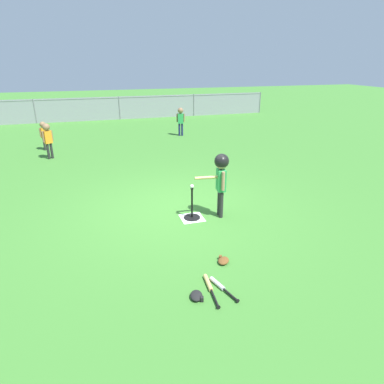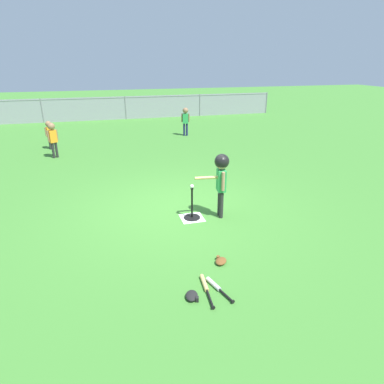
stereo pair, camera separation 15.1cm
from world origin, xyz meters
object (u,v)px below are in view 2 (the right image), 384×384
fielder_deep_right (53,135)px  batting_tee (192,214)px  fielder_deep_center (185,118)px  glove_by_plate (221,261)px  baseball_on_tee (192,186)px  batter_child (221,173)px  glove_near_bats (192,296)px  fielder_deep_left (49,131)px  spare_bat_silver (216,286)px  spare_bat_wood (205,286)px

fielder_deep_right → batting_tee: bearing=-60.5°
fielder_deep_center → glove_by_plate: size_ratio=4.12×
baseball_on_tee → fielder_deep_center: size_ratio=0.07×
batter_child → glove_near_bats: bearing=-118.2°
fielder_deep_left → fielder_deep_right: bearing=-78.7°
fielder_deep_left → spare_bat_silver: fielder_deep_left is taller
fielder_deep_right → spare_bat_silver: fielder_deep_right is taller
batter_child → fielder_deep_center: bearing=80.7°
baseball_on_tee → glove_by_plate: (0.01, -1.61, -0.63)m
fielder_deep_right → glove_by_plate: fielder_deep_right is taller
fielder_deep_right → glove_by_plate: size_ratio=4.05×
baseball_on_tee → fielder_deep_left: fielder_deep_left is taller
fielder_deep_right → spare_bat_silver: (2.75, -7.49, -0.68)m
fielder_deep_left → glove_near_bats: bearing=-73.4°
fielder_deep_left → batting_tee: bearing=-63.5°
batting_tee → fielder_deep_right: 6.14m
baseball_on_tee → batter_child: bearing=-6.5°
spare_bat_silver → glove_near_bats: 0.39m
baseball_on_tee → glove_near_bats: (-0.63, -2.27, -0.63)m
fielder_deep_center → spare_bat_silver: size_ratio=1.96×
baseball_on_tee → spare_bat_wood: (-0.40, -2.13, -0.64)m
baseball_on_tee → fielder_deep_center: (1.77, 7.41, 0.05)m
batter_child → fielder_deep_center: 7.57m
batting_tee → fielder_deep_center: 7.64m
batter_child → glove_near_bats: size_ratio=4.95×
batter_child → spare_bat_wood: bearing=-114.8°
baseball_on_tee → glove_by_plate: bearing=-89.6°
batting_tee → glove_by_plate: batting_tee is taller
batting_tee → glove_near_bats: (-0.63, -2.27, -0.06)m
batting_tee → fielder_deep_left: bearing=116.5°
baseball_on_tee → spare_bat_wood: size_ratio=0.11×
batter_child → spare_bat_silver: 2.42m
glove_near_bats → fielder_deep_left: bearing=106.6°
batting_tee → glove_by_plate: bearing=-89.6°
fielder_deep_left → glove_near_bats: (2.61, -8.78, -0.59)m
fielder_deep_right → spare_bat_wood: (2.61, -7.44, -0.68)m
spare_bat_wood → fielder_deep_right: bearing=109.3°
glove_by_plate → fielder_deep_left: bearing=111.8°
batting_tee → baseball_on_tee: 0.57m
fielder_deep_left → fielder_deep_right: 1.21m
fielder_deep_center → glove_near_bats: (-2.40, -9.68, -0.68)m
glove_near_bats → spare_bat_silver: bearing=16.3°
batter_child → spare_bat_silver: bearing=-111.1°
batter_child → fielder_deep_left: (-3.80, 6.57, -0.28)m
batting_tee → spare_bat_silver: size_ratio=1.10×
spare_bat_silver → batter_child: bearing=68.9°
baseball_on_tee → batter_child: size_ratio=0.06×
fielder_deep_center → glove_by_plate: 9.22m
batting_tee → batter_child: (0.55, -0.06, 0.81)m
spare_bat_silver → spare_bat_wood: 0.14m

